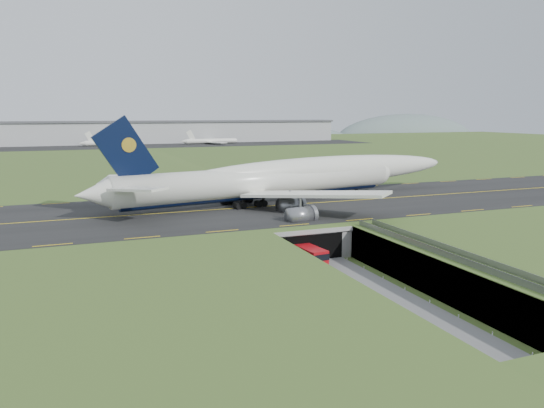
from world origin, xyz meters
name	(u,v)px	position (x,y,z in m)	size (l,w,h in m)	color
ground	(333,273)	(0.00, 0.00, 0.00)	(900.00, 900.00, 0.00)	#3C5823
airfield_deck	(334,256)	(0.00, 0.00, 3.00)	(800.00, 800.00, 6.00)	gray
trench_road	(356,286)	(0.00, -7.50, 0.10)	(12.00, 75.00, 0.20)	slate
taxiway	(265,207)	(0.00, 33.00, 6.09)	(800.00, 44.00, 0.18)	black
tunnel_portal	(294,234)	(0.00, 16.71, 3.33)	(17.00, 22.30, 6.00)	gray
guideway	(465,266)	(11.00, -19.11, 5.32)	(3.00, 53.00, 7.05)	#A8A8A3
jumbo_jet	(290,178)	(8.12, 37.99, 11.68)	(99.98, 62.62, 21.07)	white
shuttle_tram	(309,256)	(-2.07, 5.50, 1.88)	(4.13, 8.78, 3.43)	#AA0B12
cargo_terminal	(129,132)	(-0.18, 299.41, 13.96)	(320.00, 67.00, 15.60)	#B2B2B2
distant_hills	(183,146)	(64.38, 430.00, -4.00)	(700.00, 91.00, 60.00)	slate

